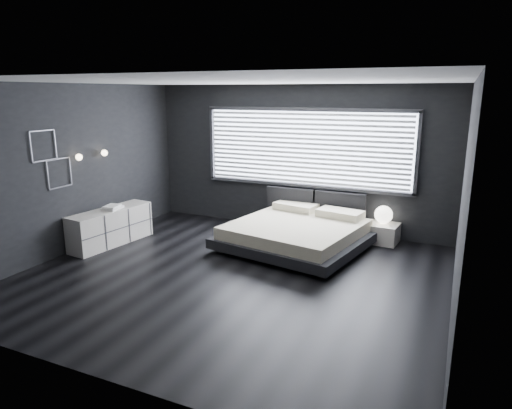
% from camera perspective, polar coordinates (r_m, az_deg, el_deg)
% --- Properties ---
extents(room, '(6.04, 6.00, 2.80)m').
position_cam_1_polar(room, '(6.46, -3.11, 2.65)').
color(room, black).
rests_on(room, ground).
extents(window, '(4.14, 0.09, 1.52)m').
position_cam_1_polar(window, '(8.82, 6.19, 7.00)').
color(window, white).
rests_on(window, ground).
extents(headboard, '(1.96, 0.16, 0.52)m').
position_cam_1_polar(headboard, '(8.88, 7.35, 0.19)').
color(headboard, black).
rests_on(headboard, ground).
extents(sconce_near, '(0.18, 0.11, 0.11)m').
position_cam_1_polar(sconce_near, '(8.19, -21.27, 5.54)').
color(sconce_near, silver).
rests_on(sconce_near, ground).
extents(sconce_far, '(0.18, 0.11, 0.11)m').
position_cam_1_polar(sconce_far, '(8.62, -18.44, 6.14)').
color(sconce_far, silver).
rests_on(sconce_far, ground).
extents(wall_art_upper, '(0.01, 0.48, 0.48)m').
position_cam_1_polar(wall_art_upper, '(7.82, -25.03, 6.68)').
color(wall_art_upper, '#47474C').
rests_on(wall_art_upper, ground).
extents(wall_art_lower, '(0.01, 0.48, 0.48)m').
position_cam_1_polar(wall_art_lower, '(8.05, -23.35, 3.62)').
color(wall_art_lower, '#47474C').
rests_on(wall_art_lower, ground).
extents(bed, '(2.61, 2.53, 0.58)m').
position_cam_1_polar(bed, '(7.99, 5.11, -3.53)').
color(bed, black).
rests_on(bed, ground).
extents(nightstand, '(0.64, 0.55, 0.35)m').
position_cam_1_polar(nightstand, '(8.58, 15.35, -3.44)').
color(nightstand, silver).
rests_on(nightstand, ground).
extents(orb_lamp, '(0.32, 0.32, 0.32)m').
position_cam_1_polar(orb_lamp, '(8.53, 15.65, -1.22)').
color(orb_lamp, white).
rests_on(orb_lamp, nightstand).
extents(dresser, '(0.65, 1.64, 0.64)m').
position_cam_1_polar(dresser, '(8.55, -17.65, -2.65)').
color(dresser, silver).
rests_on(dresser, ground).
extents(book_stack, '(0.29, 0.37, 0.07)m').
position_cam_1_polar(book_stack, '(8.47, -17.53, -0.33)').
color(book_stack, white).
rests_on(book_stack, dresser).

